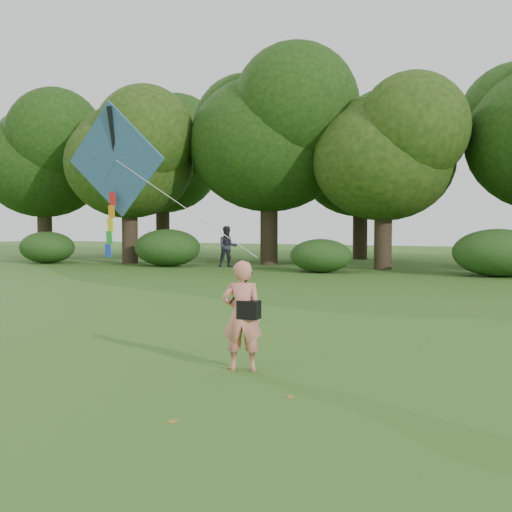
% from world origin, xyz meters
% --- Properties ---
extents(ground, '(100.00, 100.00, 0.00)m').
position_xyz_m(ground, '(0.00, 0.00, 0.00)').
color(ground, '#265114').
rests_on(ground, ground).
extents(man_kite_flyer, '(0.67, 0.55, 1.58)m').
position_xyz_m(man_kite_flyer, '(0.56, -0.60, 0.79)').
color(man_kite_flyer, '#E5806C').
rests_on(man_kite_flyer, ground).
extents(bystander_left, '(1.20, 1.15, 1.95)m').
position_xyz_m(bystander_left, '(-9.03, 18.36, 0.98)').
color(bystander_left, '#292836').
rests_on(bystander_left, ground).
extents(crossbody_bag, '(0.43, 0.20, 0.67)m').
position_xyz_m(crossbody_bag, '(0.68, -0.63, 0.90)').
color(crossbody_bag, black).
rests_on(crossbody_bag, ground).
extents(flying_kite, '(5.25, 2.74, 3.06)m').
position_xyz_m(flying_kite, '(-3.28, 1.72, 3.31)').
color(flying_kite, '#2855B0').
rests_on(flying_kite, ground).
extents(tree_line, '(54.70, 15.30, 9.48)m').
position_xyz_m(tree_line, '(1.67, 22.88, 5.60)').
color(tree_line, '#3A2D1E').
rests_on(tree_line, ground).
extents(shrub_band, '(39.15, 3.22, 1.88)m').
position_xyz_m(shrub_band, '(-0.72, 17.60, 0.86)').
color(shrub_band, '#264919').
rests_on(shrub_band, ground).
extents(fallen_leaves, '(10.42, 15.06, 0.01)m').
position_xyz_m(fallen_leaves, '(1.09, 5.16, 0.01)').
color(fallen_leaves, olive).
rests_on(fallen_leaves, ground).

